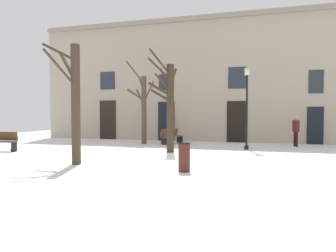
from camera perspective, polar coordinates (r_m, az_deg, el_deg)
The scene contains 10 objects.
ground_plane at distance 11.89m, azimuth -2.37°, elevation -6.60°, with size 36.46×36.46×0.00m, color white.
building_facade at distance 20.70m, azimuth 5.62°, elevation 8.84°, with size 22.79×0.60×8.29m.
tree_near_facade at distance 11.65m, azimuth -17.00°, elevation 4.81°, with size 1.42×1.89×4.37m.
tree_foreground at distance 18.70m, azimuth -4.59°, elevation 3.69°, with size 1.46×2.00×5.09m.
tree_right_of_center at distance 14.55m, azimuth 0.20°, elevation 4.18°, with size 1.26×2.35×4.68m.
streetlamp at distance 16.17m, azimuth 14.45°, elevation 4.80°, with size 0.30×0.30×4.22m.
litter_bin at distance 9.78m, azimuth 3.03°, elevation -5.80°, with size 0.40×0.40×0.92m.
bench_back_to_back_right at distance 17.11m, azimuth -28.63°, elevation -2.49°, with size 1.69×0.62×0.95m.
bench_back_to_back_left at distance 18.74m, azimuth 0.62°, elevation -1.89°, with size 1.10×1.80×0.92m.
person_near_bench at distance 18.49m, azimuth 22.68°, elevation -0.57°, with size 0.35×0.44×1.73m.
Camera 1 is at (3.69, -11.14, 1.85)m, focal length 32.80 mm.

